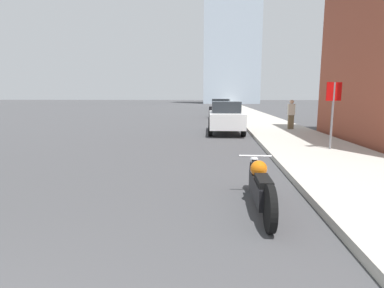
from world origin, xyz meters
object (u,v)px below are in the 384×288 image
at_px(parked_car_white, 226,117).
at_px(parked_car_black, 221,108).
at_px(parked_car_green, 222,105).
at_px(parked_car_blue, 221,103).
at_px(stop_sign, 333,104).
at_px(pedestrian, 291,114).
at_px(motorcycle, 260,185).

bearing_deg(parked_car_white, parked_car_black, 88.75).
bearing_deg(parked_car_green, parked_car_black, -94.12).
bearing_deg(parked_car_white, parked_car_blue, 88.26).
xyz_separation_m(stop_sign, pedestrian, (0.20, 6.45, -0.70)).
height_order(parked_car_green, pedestrian, pedestrian).
bearing_deg(parked_car_blue, stop_sign, -83.20).
bearing_deg(stop_sign, motorcycle, -119.81).
bearing_deg(stop_sign, parked_car_green, 96.23).
height_order(parked_car_white, stop_sign, stop_sign).
distance_m(parked_car_black, parked_car_blue, 22.73).
relative_size(motorcycle, parked_car_blue, 0.54).
xyz_separation_m(parked_car_blue, pedestrian, (3.55, -34.53, 0.14)).
xyz_separation_m(parked_car_white, pedestrian, (3.58, 0.92, 0.11)).
bearing_deg(parked_car_green, parked_car_white, -93.47).
bearing_deg(parked_car_black, parked_car_white, -83.94).
bearing_deg(parked_car_black, stop_sign, -73.60).
bearing_deg(parked_car_blue, parked_car_black, -88.19).
xyz_separation_m(parked_car_black, stop_sign, (3.48, -18.25, 0.80)).
distance_m(parked_car_green, pedestrian, 24.07).
bearing_deg(pedestrian, motorcycle, -105.43).
bearing_deg(parked_car_blue, parked_car_green, -87.63).
distance_m(motorcycle, parked_car_blue, 46.30).
distance_m(motorcycle, parked_car_white, 10.86).
xyz_separation_m(parked_car_black, parked_car_green, (0.17, 12.01, -0.07)).
relative_size(parked_car_white, parked_car_blue, 1.00).
relative_size(parked_car_black, stop_sign, 1.82).
bearing_deg(pedestrian, stop_sign, -91.79).
bearing_deg(parked_car_white, stop_sign, -60.27).
bearing_deg(pedestrian, parked_car_green, 98.38).
distance_m(motorcycle, pedestrian, 12.22).
relative_size(parked_car_white, parked_car_black, 1.13).
relative_size(parked_car_black, parked_car_blue, 0.88).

